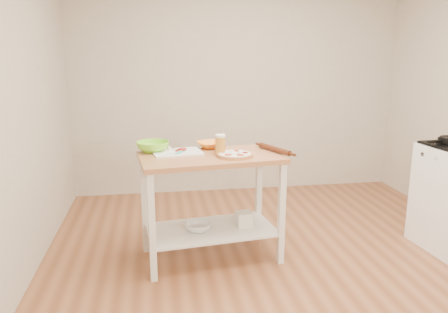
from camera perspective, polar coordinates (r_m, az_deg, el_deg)
name	(u,v)px	position (r m, az deg, el deg)	size (l,w,h in m)	color
room_shell	(296,104)	(3.22, 9.34, 6.75)	(4.04, 4.54, 2.74)	#955A37
prep_island	(211,185)	(3.62, -1.74, -3.72)	(1.21, 0.76, 0.90)	#B17448
pizza	(235,154)	(3.51, 1.43, 0.27)	(0.29, 0.29, 0.05)	tan
cutting_board	(177,152)	(3.65, -6.17, 0.60)	(0.44, 0.36, 0.04)	white
spatula	(180,152)	(3.61, -5.76, 0.59)	(0.10, 0.15, 0.01)	#3CBDB1
knife	(155,150)	(3.71, -8.99, 0.84)	(0.26, 0.10, 0.01)	silver
orange_bowl	(211,145)	(3.82, -1.76, 1.55)	(0.23, 0.23, 0.06)	orange
green_bowl	(153,147)	(3.72, -9.26, 1.30)	(0.27, 0.27, 0.09)	#84E12F
beer_pint	(220,145)	(3.54, -0.49, 1.56)	(0.08, 0.08, 0.17)	#C9852B
yogurt_tub	(221,146)	(3.65, -0.45, 1.33)	(0.08, 0.08, 0.18)	white
rolling_pin	(275,149)	(3.68, 6.62, 0.93)	(0.05, 0.05, 0.40)	#502512
shelf_glass_bowl	(198,227)	(3.70, -3.39, -9.16)	(0.22, 0.22, 0.07)	silver
shelf_bin	(244,219)	(3.78, 2.58, -8.18)	(0.13, 0.13, 0.13)	white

